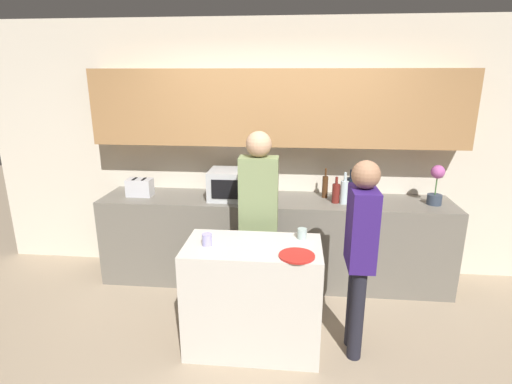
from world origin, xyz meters
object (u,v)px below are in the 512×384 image
object	(u,v)px
bottle_0	(325,186)
person_left	(360,245)
toaster	(140,187)
bottle_3	(350,188)
bottle_1	(336,193)
cup_0	(302,234)
cup_1	(207,240)
microwave	(235,184)
bottle_2	(344,192)
potted_plant	(436,185)
person_center	(259,208)
plate_on_island	(297,256)

from	to	relation	value
bottle_0	person_left	world-z (taller)	person_left
toaster	bottle_3	bearing A→B (deg)	2.85
bottle_1	cup_0	world-z (taller)	bottle_1
bottle_0	bottle_1	world-z (taller)	bottle_0
cup_0	cup_1	size ratio (longest dim) A/B	0.90
microwave	cup_1	distance (m)	1.15
bottle_2	person_left	distance (m)	1.04
bottle_2	bottle_3	size ratio (longest dim) A/B	1.04
microwave	toaster	distance (m)	1.01
potted_plant	bottle_3	size ratio (longest dim) A/B	1.28
person_center	toaster	bearing A→B (deg)	-23.90
bottle_3	toaster	bearing A→B (deg)	-177.15
potted_plant	person_left	distance (m)	1.42
toaster	person_left	size ratio (longest dim) A/B	0.17
toaster	plate_on_island	distance (m)	2.09
bottle_1	bottle_2	distance (m)	0.08
cup_0	person_left	size ratio (longest dim) A/B	0.05
bottle_2	bottle_3	distance (m)	0.19
bottle_1	plate_on_island	xyz separation A→B (m)	(-0.38, -1.24, -0.11)
toaster	bottle_2	bearing A→B (deg)	-1.66
bottle_0	person_left	xyz separation A→B (m)	(0.18, -1.23, -0.11)
microwave	plate_on_island	bearing A→B (deg)	-63.45
bottle_1	bottle_2	world-z (taller)	bottle_2
bottle_2	plate_on_island	world-z (taller)	bottle_2
bottle_0	person_center	world-z (taller)	person_center
plate_on_island	person_left	size ratio (longest dim) A/B	0.17
plate_on_island	person_left	xyz separation A→B (m)	(0.47, 0.18, 0.03)
bottle_0	bottle_2	size ratio (longest dim) A/B	0.98
potted_plant	person_center	xyz separation A→B (m)	(-1.69, -0.56, -0.10)
microwave	bottle_2	distance (m)	1.10
person_center	microwave	bearing A→B (deg)	-62.82
bottle_2	plate_on_island	bearing A→B (deg)	-110.81
person_left	bottle_2	bearing A→B (deg)	-0.07
toaster	plate_on_island	world-z (taller)	toaster
bottle_1	bottle_3	size ratio (longest dim) A/B	0.86
cup_0	person_center	distance (m)	0.54
bottle_2	cup_1	size ratio (longest dim) A/B	3.44
bottle_0	person_left	distance (m)	1.25
plate_on_island	person_center	world-z (taller)	person_center
toaster	bottle_0	world-z (taller)	bottle_0
bottle_0	bottle_3	size ratio (longest dim) A/B	1.01
potted_plant	bottle_0	world-z (taller)	potted_plant
bottle_0	cup_1	bearing A→B (deg)	-127.23
toaster	person_center	bearing A→B (deg)	-23.29
potted_plant	bottle_2	distance (m)	0.89
bottle_1	person_center	bearing A→B (deg)	-144.18
person_left	potted_plant	bearing A→B (deg)	-39.12
potted_plant	bottle_2	bearing A→B (deg)	-176.03
toaster	person_center	world-z (taller)	person_center
bottle_3	cup_0	size ratio (longest dim) A/B	3.69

